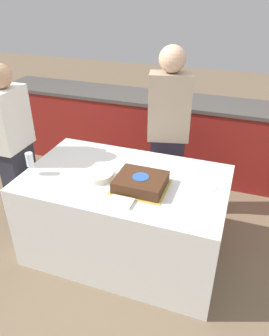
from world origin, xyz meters
name	(u,v)px	position (x,y,z in m)	size (l,w,h in m)	color
ground_plane	(126,249)	(0.00, 0.00, 0.00)	(14.00, 14.00, 0.00)	#7A664C
back_counter	(171,135)	(0.00, 1.56, 0.46)	(4.40, 0.58, 0.92)	maroon
dining_table	(125,216)	(0.00, 0.00, 0.38)	(1.60, 0.97, 0.77)	white
cake	(141,182)	(0.16, -0.09, 0.81)	(0.40, 0.35, 0.09)	gold
plate_stack	(99,175)	(-0.19, -0.08, 0.79)	(0.23, 0.23, 0.05)	white
wine_glass	(30,160)	(-0.72, -0.20, 0.89)	(0.06, 0.06, 0.19)	white
side_plate_near_cake	(164,169)	(0.26, 0.22, 0.77)	(0.17, 0.17, 0.00)	white
side_plate_right_edge	(206,185)	(0.62, 0.09, 0.77)	(0.17, 0.17, 0.00)	white
utensil_pile	(121,202)	(0.10, -0.33, 0.78)	(0.17, 0.12, 0.02)	white
person_cutting_cake	(168,133)	(0.16, 0.70, 0.87)	(0.41, 0.28, 1.66)	#383347
person_seated_left	(15,152)	(-1.02, 0.00, 0.81)	(0.20, 0.36, 1.57)	#282833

